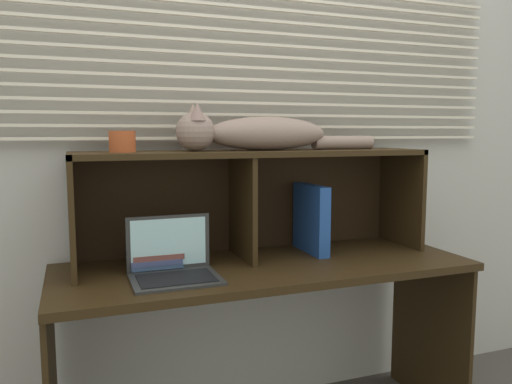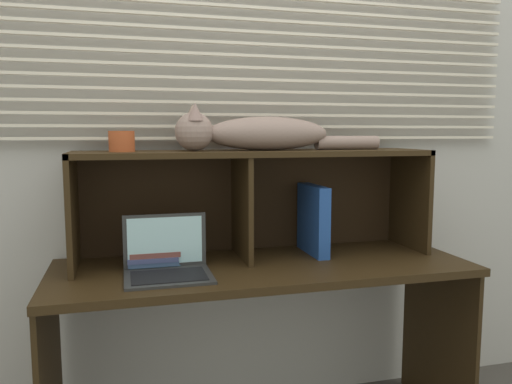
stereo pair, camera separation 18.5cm
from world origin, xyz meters
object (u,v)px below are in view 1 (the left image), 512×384
object	(u,v)px
binder_upright	(311,219)
small_basket	(122,142)
book_stack	(154,258)
cat	(255,133)
laptop	(173,266)

from	to	relation	value
binder_upright	small_basket	xyz separation A→B (m)	(-0.76, 0.00, 0.33)
binder_upright	book_stack	world-z (taller)	binder_upright
binder_upright	cat	bearing A→B (deg)	180.00
cat	laptop	distance (m)	0.62
book_stack	binder_upright	bearing A→B (deg)	0.00
laptop	book_stack	xyz separation A→B (m)	(-0.04, 0.17, -0.01)
cat	book_stack	world-z (taller)	cat
binder_upright	book_stack	xyz separation A→B (m)	(-0.66, -0.00, -0.11)
book_stack	small_basket	bearing A→B (deg)	179.99
book_stack	small_basket	xyz separation A→B (m)	(-0.10, 0.00, 0.44)
book_stack	small_basket	size ratio (longest dim) A/B	2.35
cat	laptop	bearing A→B (deg)	-155.03
laptop	small_basket	size ratio (longest dim) A/B	3.19
cat	binder_upright	distance (m)	0.44
binder_upright	book_stack	distance (m)	0.67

